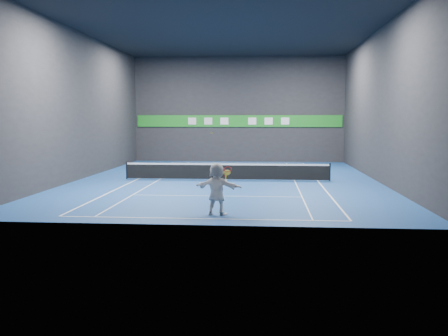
# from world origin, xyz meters

# --- Properties ---
(ground) EXTENTS (26.00, 26.00, 0.00)m
(ground) POSITION_xyz_m (0.00, 0.00, 0.00)
(ground) COLOR navy
(ground) RESTS_ON ground
(ceiling) EXTENTS (26.00, 26.00, 0.00)m
(ceiling) POSITION_xyz_m (0.00, 0.00, 9.00)
(ceiling) COLOR black
(ceiling) RESTS_ON ground
(wall_back) EXTENTS (18.00, 0.10, 9.00)m
(wall_back) POSITION_xyz_m (0.00, 13.00, 4.50)
(wall_back) COLOR #242426
(wall_back) RESTS_ON ground
(wall_front) EXTENTS (18.00, 0.10, 9.00)m
(wall_front) POSITION_xyz_m (0.00, -13.00, 4.50)
(wall_front) COLOR #242426
(wall_front) RESTS_ON ground
(wall_left) EXTENTS (0.10, 26.00, 9.00)m
(wall_left) POSITION_xyz_m (-9.00, 0.00, 4.50)
(wall_left) COLOR #242426
(wall_left) RESTS_ON ground
(wall_right) EXTENTS (0.10, 26.00, 9.00)m
(wall_right) POSITION_xyz_m (9.00, 0.00, 4.50)
(wall_right) COLOR #242426
(wall_right) RESTS_ON ground
(baseline_near) EXTENTS (10.98, 0.08, 0.01)m
(baseline_near) POSITION_xyz_m (0.00, -11.89, 0.00)
(baseline_near) COLOR white
(baseline_near) RESTS_ON ground
(baseline_far) EXTENTS (10.98, 0.08, 0.01)m
(baseline_far) POSITION_xyz_m (0.00, 11.89, 0.00)
(baseline_far) COLOR white
(baseline_far) RESTS_ON ground
(sideline_doubles_left) EXTENTS (0.08, 23.78, 0.01)m
(sideline_doubles_left) POSITION_xyz_m (-5.49, 0.00, 0.00)
(sideline_doubles_left) COLOR white
(sideline_doubles_left) RESTS_ON ground
(sideline_doubles_right) EXTENTS (0.08, 23.78, 0.01)m
(sideline_doubles_right) POSITION_xyz_m (5.49, 0.00, 0.00)
(sideline_doubles_right) COLOR white
(sideline_doubles_right) RESTS_ON ground
(sideline_singles_left) EXTENTS (0.06, 23.78, 0.01)m
(sideline_singles_left) POSITION_xyz_m (-4.11, 0.00, 0.00)
(sideline_singles_left) COLOR white
(sideline_singles_left) RESTS_ON ground
(sideline_singles_right) EXTENTS (0.06, 23.78, 0.01)m
(sideline_singles_right) POSITION_xyz_m (4.11, 0.00, 0.00)
(sideline_singles_right) COLOR white
(sideline_singles_right) RESTS_ON ground
(service_line_near) EXTENTS (8.23, 0.06, 0.01)m
(service_line_near) POSITION_xyz_m (0.00, -6.40, 0.00)
(service_line_near) COLOR white
(service_line_near) RESTS_ON ground
(service_line_far) EXTENTS (8.23, 0.06, 0.01)m
(service_line_far) POSITION_xyz_m (0.00, 6.40, 0.00)
(service_line_far) COLOR white
(service_line_far) RESTS_ON ground
(center_service_line) EXTENTS (0.06, 12.80, 0.01)m
(center_service_line) POSITION_xyz_m (0.00, 0.00, 0.00)
(center_service_line) COLOR white
(center_service_line) RESTS_ON ground
(player) EXTENTS (1.98, 1.08, 2.03)m
(player) POSITION_xyz_m (0.49, -11.06, 1.02)
(player) COLOR white
(player) RESTS_ON ground
(tennis_ball) EXTENTS (0.06, 0.06, 0.06)m
(tennis_ball) POSITION_xyz_m (0.29, -11.07, 3.18)
(tennis_ball) COLOR yellow
(tennis_ball) RESTS_ON player
(tennis_net) EXTENTS (12.50, 0.10, 1.07)m
(tennis_net) POSITION_xyz_m (0.00, 0.00, 0.54)
(tennis_net) COLOR black
(tennis_net) RESTS_ON ground
(sponsor_banner) EXTENTS (17.64, 0.11, 1.00)m
(sponsor_banner) POSITION_xyz_m (0.00, 12.93, 3.50)
(sponsor_banner) COLOR #1D8522
(sponsor_banner) RESTS_ON wall_back
(tennis_racket) EXTENTS (0.43, 0.36, 0.55)m
(tennis_racket) POSITION_xyz_m (0.89, -11.01, 1.72)
(tennis_racket) COLOR #AF1512
(tennis_racket) RESTS_ON player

